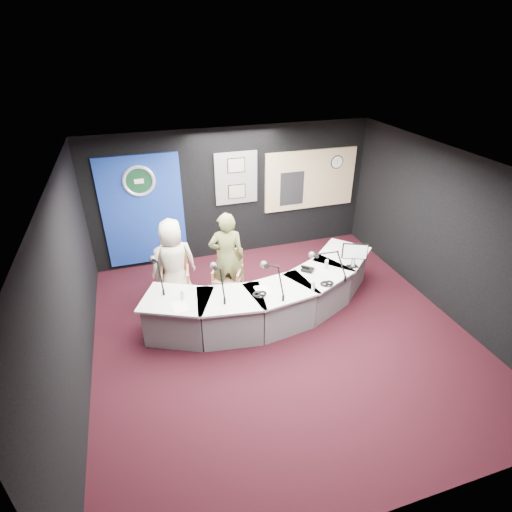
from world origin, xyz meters
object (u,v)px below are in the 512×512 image
object	(u,v)px
armchair_right	(228,274)
person_man	(174,263)
armchair_left	(175,277)
person_woman	(227,258)
broadcast_desk	(269,298)

from	to	relation	value
armchair_right	person_man	size ratio (longest dim) A/B	0.65
armchair_left	person_woman	bearing A→B (deg)	-4.15
person_man	person_woman	world-z (taller)	person_woman
armchair_left	armchair_right	distance (m)	0.95
broadcast_desk	person_woman	bearing A→B (deg)	127.19
person_man	person_woman	xyz separation A→B (m)	(0.93, -0.21, 0.05)
armchair_right	person_woman	distance (m)	0.34
broadcast_desk	armchair_right	size ratio (longest dim) A/B	4.20
broadcast_desk	armchair_left	xyz separation A→B (m)	(-1.48, 0.94, 0.14)
person_man	person_woman	bearing A→B (deg)	163.17
broadcast_desk	person_man	world-z (taller)	person_man
broadcast_desk	armchair_left	size ratio (longest dim) A/B	4.34
armchair_right	person_man	xyz separation A→B (m)	(-0.93, 0.21, 0.29)
broadcast_desk	armchair_left	world-z (taller)	armchair_left
armchair_left	broadcast_desk	bearing A→B (deg)	-23.55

